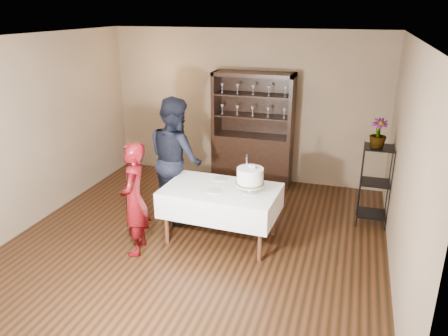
{
  "coord_description": "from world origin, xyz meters",
  "views": [
    {
      "loc": [
        1.9,
        -5.03,
        3.04
      ],
      "look_at": [
        0.33,
        0.1,
        1.05
      ],
      "focal_mm": 35.0,
      "sensor_mm": 36.0,
      "label": 1
    }
  ],
  "objects": [
    {
      "name": "cake",
      "position": [
        0.69,
        0.07,
        0.97
      ],
      "size": [
        0.41,
        0.41,
        0.53
      ],
      "rotation": [
        0.0,
        0.0,
        -0.24
      ],
      "color": "silver",
      "rests_on": "cake_table"
    },
    {
      "name": "wall_left",
      "position": [
        -2.5,
        0.0,
        1.35
      ],
      "size": [
        0.02,
        5.0,
        2.7
      ],
      "primitive_type": "cube",
      "color": "brown",
      "rests_on": "floor"
    },
    {
      "name": "potted_plant",
      "position": [
        2.24,
        1.17,
        1.39
      ],
      "size": [
        0.23,
        0.23,
        0.41
      ],
      "primitive_type": "imported",
      "rotation": [
        0.0,
        0.0,
        0.02
      ],
      "color": "#46632F",
      "rests_on": "plant_etagere"
    },
    {
      "name": "wall_right",
      "position": [
        2.5,
        0.0,
        1.35
      ],
      "size": [
        0.02,
        5.0,
        2.7
      ],
      "primitive_type": "cube",
      "color": "brown",
      "rests_on": "floor"
    },
    {
      "name": "plant_etagere",
      "position": [
        2.28,
        1.2,
        0.65
      ],
      "size": [
        0.42,
        0.42,
        1.2
      ],
      "color": "black",
      "rests_on": "floor"
    },
    {
      "name": "back_wall",
      "position": [
        0.0,
        2.5,
        1.35
      ],
      "size": [
        5.0,
        0.02,
        2.7
      ],
      "primitive_type": "cube",
      "color": "brown",
      "rests_on": "floor"
    },
    {
      "name": "floor",
      "position": [
        0.0,
        0.0,
        0.0
      ],
      "size": [
        5.0,
        5.0,
        0.0
      ],
      "primitive_type": "plane",
      "color": "black",
      "rests_on": "ground"
    },
    {
      "name": "man",
      "position": [
        -0.57,
        0.6,
        0.92
      ],
      "size": [
        1.14,
        1.12,
        1.85
      ],
      "primitive_type": "imported",
      "rotation": [
        0.0,
        0.0,
        2.4
      ],
      "color": "black",
      "rests_on": "floor"
    },
    {
      "name": "plate_near",
      "position": [
        0.24,
        -0.04,
        0.77
      ],
      "size": [
        0.21,
        0.21,
        0.01
      ],
      "primitive_type": "cylinder",
      "rotation": [
        0.0,
        0.0,
        0.0
      ],
      "color": "silver",
      "rests_on": "cake_table"
    },
    {
      "name": "woman",
      "position": [
        -0.67,
        -0.54,
        0.75
      ],
      "size": [
        0.48,
        0.62,
        1.49
      ],
      "primitive_type": "imported",
      "rotation": [
        0.0,
        0.0,
        -1.31
      ],
      "color": "#3D0505",
      "rests_on": "floor"
    },
    {
      "name": "plate_far",
      "position": [
        0.18,
        0.39,
        0.77
      ],
      "size": [
        0.26,
        0.26,
        0.01
      ],
      "primitive_type": "cylinder",
      "rotation": [
        0.0,
        0.0,
        -0.41
      ],
      "color": "silver",
      "rests_on": "cake_table"
    },
    {
      "name": "ceiling",
      "position": [
        0.0,
        0.0,
        2.7
      ],
      "size": [
        5.0,
        5.0,
        0.0
      ],
      "primitive_type": "plane",
      "rotation": [
        3.14,
        0.0,
        0.0
      ],
      "color": "silver",
      "rests_on": "back_wall"
    },
    {
      "name": "china_hutch",
      "position": [
        0.2,
        2.25,
        0.66
      ],
      "size": [
        1.4,
        0.48,
        2.0
      ],
      "color": "black",
      "rests_on": "floor"
    },
    {
      "name": "cake_table",
      "position": [
        0.29,
        0.09,
        0.58
      ],
      "size": [
        1.57,
        1.01,
        0.76
      ],
      "rotation": [
        0.0,
        0.0,
        -0.05
      ],
      "color": "white",
      "rests_on": "floor"
    }
  ]
}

